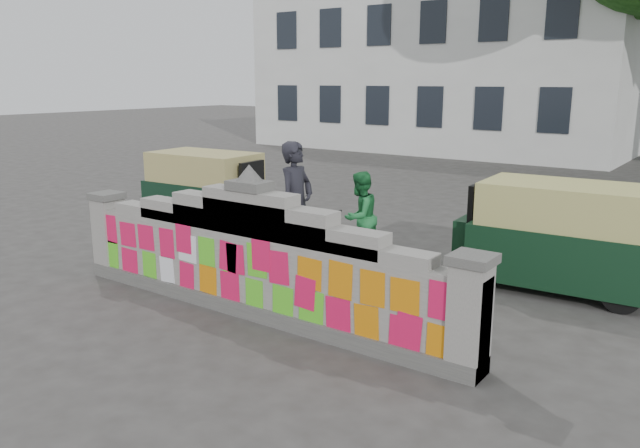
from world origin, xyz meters
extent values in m
plane|color=#383533|center=(0.00, 0.00, 0.00)|extent=(100.00, 100.00, 0.00)
cube|color=#4C4C49|center=(0.00, 0.00, 0.10)|extent=(6.40, 0.42, 0.20)
cube|color=gray|center=(0.00, 0.00, 0.60)|extent=(6.40, 0.32, 1.00)
cube|color=gray|center=(0.00, 0.00, 1.17)|extent=(5.20, 0.32, 0.14)
cube|color=gray|center=(0.00, 0.00, 1.24)|extent=(4.00, 0.32, 0.28)
cube|color=gray|center=(0.00, 0.00, 1.32)|extent=(2.60, 0.32, 0.44)
cube|color=gray|center=(0.00, 0.00, 1.39)|extent=(1.40, 0.32, 0.58)
cube|color=#4C4C49|center=(0.00, 0.00, 1.74)|extent=(0.55, 0.36, 0.12)
cone|color=#4C4C49|center=(0.00, 0.00, 1.90)|extent=(0.36, 0.36, 0.22)
cube|color=gray|center=(-3.02, 0.00, 0.62)|extent=(0.36, 0.40, 1.24)
cube|color=#4C4C49|center=(-3.02, 0.00, 1.28)|extent=(0.44, 0.44, 0.10)
cube|color=gray|center=(3.02, 0.00, 0.62)|extent=(0.36, 0.40, 1.24)
cube|color=#4C4C49|center=(3.02, 0.00, 1.28)|extent=(0.44, 0.44, 0.10)
cube|color=silver|center=(-7.00, 22.00, 4.00)|extent=(16.00, 10.00, 8.00)
imported|color=black|center=(-0.44, 1.52, 0.56)|extent=(2.18, 0.87, 1.13)
imported|color=black|center=(-0.44, 1.52, 0.95)|extent=(0.50, 0.72, 1.91)
imported|color=#227C3C|center=(-0.20, 2.97, 0.78)|extent=(0.62, 0.78, 1.55)
cube|color=black|center=(-4.26, 3.28, 0.56)|extent=(2.51, 1.47, 0.81)
cube|color=tan|center=(-4.26, 3.28, 1.27)|extent=(2.31, 1.40, 0.61)
cube|color=black|center=(-2.99, 3.36, 0.56)|extent=(0.55, 0.74, 0.71)
cube|color=black|center=(-2.99, 3.36, 1.17)|extent=(0.12, 0.71, 0.61)
cylinder|color=black|center=(-2.89, 3.37, 0.25)|extent=(0.51, 0.15, 0.51)
cylinder|color=black|center=(-5.14, 2.67, 0.25)|extent=(0.51, 0.15, 0.51)
cylinder|color=black|center=(-5.20, 3.78, 0.25)|extent=(0.51, 0.15, 0.51)
cube|color=black|center=(3.01, 3.42, 0.57)|extent=(2.54, 1.47, 0.82)
cube|color=tan|center=(3.01, 3.42, 1.29)|extent=(2.33, 1.41, 0.62)
cube|color=black|center=(1.73, 3.35, 0.57)|extent=(0.55, 0.75, 0.72)
cube|color=black|center=(1.73, 3.35, 1.18)|extent=(0.12, 0.72, 0.62)
cylinder|color=black|center=(1.63, 3.35, 0.26)|extent=(0.52, 0.15, 0.51)
cylinder|color=black|center=(3.90, 4.04, 0.26)|extent=(0.52, 0.15, 0.51)
cylinder|color=black|center=(3.97, 2.91, 0.26)|extent=(0.52, 0.15, 0.51)
camera|label=1|loc=(5.31, -5.83, 3.06)|focal=35.00mm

